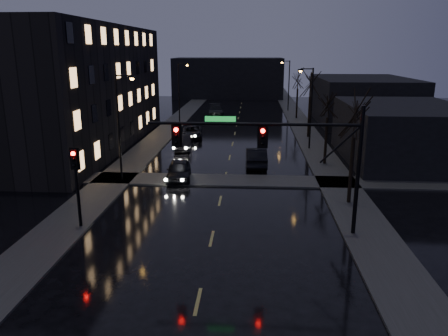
% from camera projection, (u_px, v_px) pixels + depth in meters
% --- Properties ---
extents(ground, '(160.00, 160.00, 0.00)m').
position_uv_depth(ground, '(191.00, 333.00, 15.48)').
color(ground, black).
rests_on(ground, ground).
extents(sidewalk_left, '(3.00, 140.00, 0.12)m').
position_uv_depth(sidewalk_left, '(159.00, 137.00, 49.69)').
color(sidewalk_left, '#2D2D2B').
rests_on(sidewalk_left, ground).
extents(sidewalk_right, '(3.00, 140.00, 0.12)m').
position_uv_depth(sidewalk_right, '(310.00, 139.00, 48.62)').
color(sidewalk_right, '#2D2D2B').
rests_on(sidewalk_right, ground).
extents(sidewalk_cross, '(40.00, 3.00, 0.12)m').
position_uv_depth(sidewalk_cross, '(224.00, 180.00, 33.27)').
color(sidewalk_cross, '#2D2D2B').
rests_on(sidewalk_cross, ground).
extents(apartment_block, '(12.00, 30.00, 12.00)m').
position_uv_depth(apartment_block, '(68.00, 88.00, 43.82)').
color(apartment_block, black).
rests_on(apartment_block, ground).
extents(commercial_right_near, '(10.00, 14.00, 5.00)m').
position_uv_depth(commercial_right_near, '(403.00, 133.00, 38.88)').
color(commercial_right_near, black).
rests_on(commercial_right_near, ground).
extents(commercial_right_far, '(12.00, 18.00, 6.00)m').
position_uv_depth(commercial_right_far, '(362.00, 100.00, 59.83)').
color(commercial_right_far, black).
rests_on(commercial_right_far, ground).
extents(far_block, '(22.00, 10.00, 8.00)m').
position_uv_depth(far_block, '(228.00, 78.00, 89.70)').
color(far_block, black).
rests_on(far_block, ground).
extents(signal_mast, '(11.11, 0.41, 7.00)m').
position_uv_depth(signal_mast, '(287.00, 146.00, 22.62)').
color(signal_mast, black).
rests_on(signal_mast, ground).
extents(signal_pole_left, '(0.35, 0.41, 4.53)m').
position_uv_depth(signal_pole_left, '(76.00, 176.00, 23.82)').
color(signal_pole_left, black).
rests_on(signal_pole_left, ground).
extents(tree_near, '(3.52, 3.52, 8.08)m').
position_uv_depth(tree_near, '(356.00, 108.00, 26.79)').
color(tree_near, black).
rests_on(tree_near, ground).
extents(tree_mid_a, '(3.30, 3.30, 7.58)m').
position_uv_depth(tree_mid_a, '(329.00, 97.00, 36.52)').
color(tree_mid_a, black).
rests_on(tree_mid_a, ground).
extents(tree_mid_b, '(3.74, 3.74, 8.59)m').
position_uv_depth(tree_mid_b, '(311.00, 79.00, 47.87)').
color(tree_mid_b, black).
rests_on(tree_mid_b, ground).
extents(tree_far, '(3.43, 3.43, 7.88)m').
position_uv_depth(tree_far, '(298.00, 76.00, 61.49)').
color(tree_far, black).
rests_on(tree_far, ground).
extents(streetlight_l_near, '(1.53, 0.28, 8.00)m').
position_uv_depth(streetlight_l_near, '(121.00, 119.00, 32.03)').
color(streetlight_l_near, black).
rests_on(streetlight_l_near, ground).
extents(streetlight_l_far, '(1.53, 0.28, 8.00)m').
position_uv_depth(streetlight_l_far, '(180.00, 88.00, 58.02)').
color(streetlight_l_far, black).
rests_on(streetlight_l_far, ground).
extents(streetlight_r_mid, '(1.53, 0.28, 8.00)m').
position_uv_depth(streetlight_r_mid, '(309.00, 102.00, 42.63)').
color(streetlight_r_mid, black).
rests_on(streetlight_r_mid, ground).
extents(streetlight_r_far, '(1.53, 0.28, 8.00)m').
position_uv_depth(streetlight_r_far, '(288.00, 81.00, 69.58)').
color(streetlight_r_far, black).
rests_on(streetlight_r_far, ground).
extents(oncoming_car_a, '(2.25, 4.58, 1.50)m').
position_uv_depth(oncoming_car_a, '(179.00, 170.00, 33.43)').
color(oncoming_car_a, black).
rests_on(oncoming_car_a, ground).
extents(oncoming_car_b, '(1.85, 4.48, 1.44)m').
position_uv_depth(oncoming_car_b, '(183.00, 143.00, 43.51)').
color(oncoming_car_b, black).
rests_on(oncoming_car_b, ground).
extents(oncoming_car_c, '(2.71, 5.02, 1.34)m').
position_uv_depth(oncoming_car_c, '(192.00, 132.00, 49.30)').
color(oncoming_car_c, black).
rests_on(oncoming_car_c, ground).
extents(oncoming_car_d, '(2.93, 5.92, 1.65)m').
position_uv_depth(oncoming_car_d, '(216.00, 110.00, 65.61)').
color(oncoming_car_d, black).
rests_on(oncoming_car_d, ground).
extents(lead_car, '(1.89, 4.99, 1.63)m').
position_uv_depth(lead_car, '(256.00, 157.00, 37.33)').
color(lead_car, black).
rests_on(lead_car, ground).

